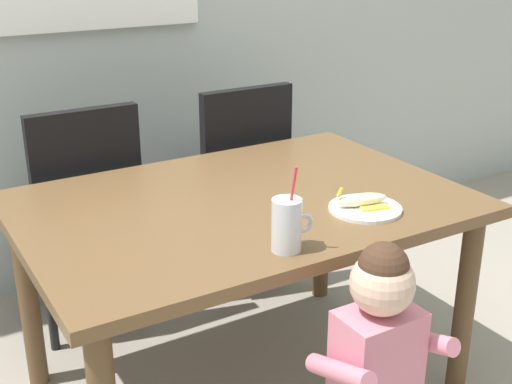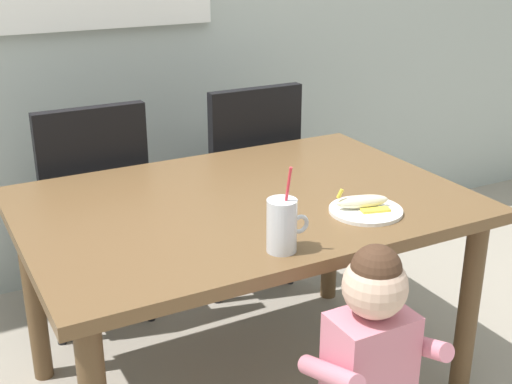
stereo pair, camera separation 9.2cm
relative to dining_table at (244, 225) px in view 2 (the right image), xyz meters
The scene contains 7 objects.
dining_table is the anchor object (origin of this frame).
dining_chair_left 0.79m from the dining_table, 115.69° to the left, with size 0.44×0.44×0.96m.
dining_chair_right 0.80m from the dining_table, 63.22° to the left, with size 0.44×0.45×0.96m.
toddler_standing 0.66m from the dining_table, 86.41° to the right, with size 0.33×0.24×0.84m.
milk_cup 0.43m from the dining_table, 102.01° to the right, with size 0.13×0.08×0.25m.
snack_plate 0.41m from the dining_table, 44.48° to the right, with size 0.23×0.23×0.01m, color white.
peeled_banana 0.41m from the dining_table, 43.65° to the right, with size 0.18×0.13×0.07m.
Camera 2 is at (-0.94, -1.84, 1.57)m, focal length 47.60 mm.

